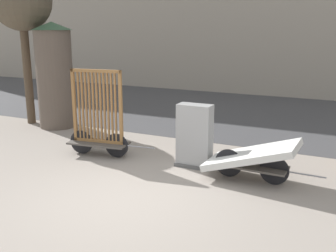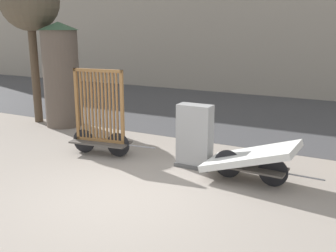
{
  "view_description": "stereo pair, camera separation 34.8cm",
  "coord_description": "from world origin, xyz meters",
  "px_view_note": "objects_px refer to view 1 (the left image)",
  "views": [
    {
      "loc": [
        3.52,
        -5.56,
        3.0
      ],
      "look_at": [
        0.0,
        1.83,
        0.93
      ],
      "focal_mm": 42.0,
      "sensor_mm": 36.0,
      "label": 1
    },
    {
      "loc": [
        3.83,
        -5.4,
        3.0
      ],
      "look_at": [
        0.0,
        1.83,
        0.93
      ],
      "focal_mm": 42.0,
      "sensor_mm": 36.0,
      "label": 2
    }
  ],
  "objects_px": {
    "utility_cabinet": "(195,138)",
    "advertising_column": "(55,75)",
    "bike_cart_with_mattress": "(251,157)",
    "street_tree": "(21,3)",
    "bike_cart_with_bedframe": "(98,124)"
  },
  "relations": [
    {
      "from": "bike_cart_with_mattress",
      "to": "utility_cabinet",
      "type": "height_order",
      "value": "utility_cabinet"
    },
    {
      "from": "bike_cart_with_bedframe",
      "to": "street_tree",
      "type": "xyz_separation_m",
      "value": [
        -3.88,
        1.79,
        2.92
      ]
    },
    {
      "from": "bike_cart_with_bedframe",
      "to": "utility_cabinet",
      "type": "xyz_separation_m",
      "value": [
        2.33,
        0.27,
        -0.11
      ]
    },
    {
      "from": "advertising_column",
      "to": "street_tree",
      "type": "relative_size",
      "value": 0.67
    },
    {
      "from": "bike_cart_with_mattress",
      "to": "bike_cart_with_bedframe",
      "type": "bearing_deg",
      "value": -177.83
    },
    {
      "from": "bike_cart_with_mattress",
      "to": "advertising_column",
      "type": "bearing_deg",
      "value": 166.63
    },
    {
      "from": "bike_cart_with_bedframe",
      "to": "street_tree",
      "type": "relative_size",
      "value": 0.46
    },
    {
      "from": "bike_cart_with_mattress",
      "to": "utility_cabinet",
      "type": "xyz_separation_m",
      "value": [
        -1.32,
        0.28,
        0.16
      ]
    },
    {
      "from": "advertising_column",
      "to": "bike_cart_with_mattress",
      "type": "bearing_deg",
      "value": -15.55
    },
    {
      "from": "bike_cart_with_mattress",
      "to": "utility_cabinet",
      "type": "relative_size",
      "value": 1.67
    },
    {
      "from": "advertising_column",
      "to": "street_tree",
      "type": "height_order",
      "value": "street_tree"
    },
    {
      "from": "utility_cabinet",
      "to": "advertising_column",
      "type": "distance_m",
      "value": 5.43
    },
    {
      "from": "bike_cart_with_mattress",
      "to": "street_tree",
      "type": "height_order",
      "value": "street_tree"
    },
    {
      "from": "utility_cabinet",
      "to": "advertising_column",
      "type": "relative_size",
      "value": 0.44
    },
    {
      "from": "advertising_column",
      "to": "utility_cabinet",
      "type": "bearing_deg",
      "value": -16.51
    }
  ]
}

